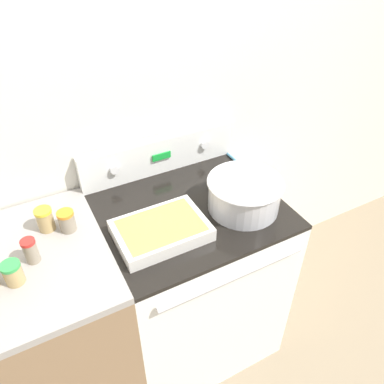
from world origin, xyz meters
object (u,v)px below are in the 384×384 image
spice_jar_yellow_cap (45,219)px  spice_jar_green_cap (13,273)px  mixing_bowl (244,193)px  spice_jar_red_cap (31,251)px  ladle (254,172)px  casserole_dish (161,230)px  spice_jar_orange_cap (67,221)px

spice_jar_yellow_cap → spice_jar_green_cap: bearing=-123.8°
mixing_bowl → spice_jar_green_cap: 0.89m
mixing_bowl → spice_jar_red_cap: bearing=173.7°
spice_jar_yellow_cap → spice_jar_red_cap: spice_jar_red_cap is taller
mixing_bowl → spice_jar_red_cap: (-0.82, 0.09, -0.02)m
ladle → spice_jar_yellow_cap: bearing=175.1°
casserole_dish → mixing_bowl: bearing=-0.9°
spice_jar_orange_cap → spice_jar_green_cap: (-0.21, -0.17, -0.00)m
spice_jar_yellow_cap → spice_jar_red_cap: 0.16m
spice_jar_red_cap → spice_jar_green_cap: size_ratio=1.15×
ladle → spice_jar_yellow_cap: 0.92m
spice_jar_yellow_cap → spice_jar_red_cap: (-0.08, -0.14, 0.00)m
spice_jar_green_cap → casserole_dish: bearing=-1.7°
spice_jar_green_cap → spice_jar_red_cap: bearing=45.7°
mixing_bowl → ladle: bearing=43.5°
spice_jar_orange_cap → spice_jar_yellow_cap: 0.08m
ladle → mixing_bowl: bearing=-136.5°
casserole_dish → spice_jar_red_cap: bearing=169.3°
spice_jar_red_cap → ladle: bearing=3.8°
spice_jar_orange_cap → spice_jar_red_cap: bearing=-145.2°
casserole_dish → spice_jar_yellow_cap: (-0.38, 0.23, 0.03)m
casserole_dish → spice_jar_orange_cap: size_ratio=3.98×
casserole_dish → spice_jar_orange_cap: spice_jar_orange_cap is taller
spice_jar_yellow_cap → spice_jar_green_cap: 0.26m
casserole_dish → spice_jar_orange_cap: 0.36m
mixing_bowl → ladle: size_ratio=1.13×
spice_jar_yellow_cap → mixing_bowl: bearing=-17.5°
mixing_bowl → spice_jar_red_cap: size_ratio=3.19×
casserole_dish → spice_jar_green_cap: bearing=178.3°
spice_jar_red_cap → spice_jar_green_cap: (-0.07, -0.07, -0.01)m
casserole_dish → spice_jar_yellow_cap: spice_jar_yellow_cap is taller
spice_jar_green_cap → spice_jar_yellow_cap: bearing=56.2°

